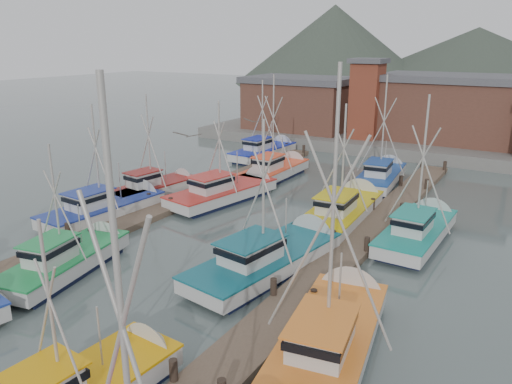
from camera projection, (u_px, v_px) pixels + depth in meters
The scene contains 21 objects.
ground at pixel (196, 259), 27.53m from camera, with size 260.00×260.00×0.00m, color #4E5D5A.
dock_left at pixel (151, 213), 34.23m from camera, with size 2.30×46.00×1.50m.
dock_right at pixel (343, 256), 27.33m from camera, with size 2.30×46.00×1.50m.
quay at pixel (392, 139), 57.69m from camera, with size 44.00×16.00×1.20m, color slate.
shed_left at pixel (300, 103), 60.38m from camera, with size 12.72×8.48×6.20m.
shed_center at pixel (450, 107), 53.54m from camera, with size 14.84×9.54×6.90m.
lookout_tower at pixel (367, 98), 53.95m from camera, with size 3.60×3.60×8.50m.
distant_hills at pixel (437, 85), 134.32m from camera, with size 175.00×140.00×42.00m.
boat_4 at pixel (72, 258), 25.94m from camera, with size 4.04×8.61×7.50m.
boat_5 at pixel (273, 257), 26.08m from camera, with size 4.66×10.57×8.96m.
boat_6 at pixel (110, 207), 33.88m from camera, with size 3.57×9.40×8.52m.
boat_7 at pixel (332, 334), 19.24m from camera, with size 4.67×10.13×11.80m.
boat_8 at pixel (228, 191), 37.49m from camera, with size 4.69×10.02×8.36m.
boat_9 at pixel (344, 210), 33.41m from camera, with size 3.60×9.98×8.71m.
boat_10 at pixel (158, 188), 38.42m from camera, with size 3.43×8.16×8.45m.
boat_11 at pixel (419, 230), 29.83m from camera, with size 3.85×9.01×9.52m.
boat_12 at pixel (277, 170), 43.63m from camera, with size 3.82×8.82×9.62m.
boat_13 at pixel (382, 176), 41.84m from camera, with size 3.89×9.15×9.80m.
boat_14 at pixel (266, 151), 51.27m from camera, with size 3.59×9.20×8.63m.
gull_near at pixel (187, 135), 23.66m from camera, with size 1.54×0.66×0.24m.
gull_far at pixel (254, 121), 31.33m from camera, with size 1.54×0.61×0.24m.
Camera 1 is at (15.86, -19.94, 11.53)m, focal length 35.00 mm.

